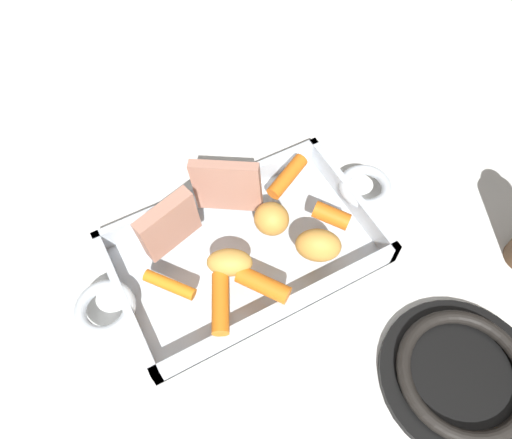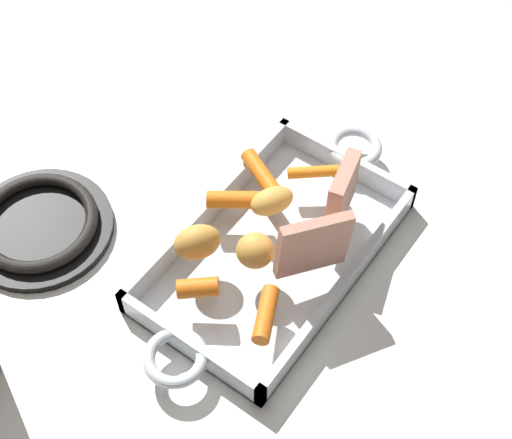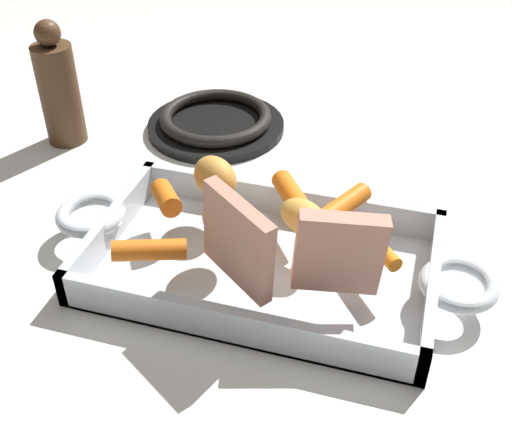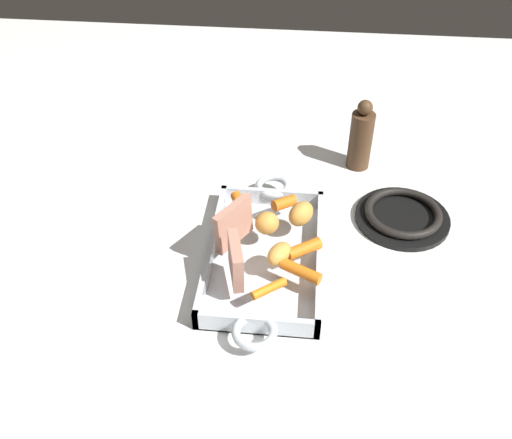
{
  "view_description": "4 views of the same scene",
  "coord_description": "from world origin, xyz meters",
  "px_view_note": "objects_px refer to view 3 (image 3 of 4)",
  "views": [
    {
      "loc": [
        0.13,
        0.28,
        0.57
      ],
      "look_at": [
        -0.02,
        -0.01,
        0.05
      ],
      "focal_mm": 35.1,
      "sensor_mm": 36.0,
      "label": 1
    },
    {
      "loc": [
        -0.41,
        -0.27,
        0.77
      ],
      "look_at": [
        0.0,
        0.03,
        0.05
      ],
      "focal_mm": 53.25,
      "sensor_mm": 36.0,
      "label": 2
    },
    {
      "loc": [
        0.13,
        -0.45,
        0.42
      ],
      "look_at": [
        -0.01,
        0.01,
        0.05
      ],
      "focal_mm": 44.75,
      "sensor_mm": 36.0,
      "label": 3
    },
    {
      "loc": [
        0.72,
        0.06,
        0.72
      ],
      "look_at": [
        -0.02,
        -0.02,
        0.08
      ],
      "focal_mm": 40.08,
      "sensor_mm": 36.0,
      "label": 4
    }
  ],
  "objects_px": {
    "stove_burner_rear": "(216,122)",
    "baby_carrot_southeast": "(149,250)",
    "baby_carrot_northwest": "(292,195)",
    "roast_slice_thin": "(238,241)",
    "potato_near_roast": "(304,217)",
    "baby_carrot_southwest": "(166,198)",
    "potato_golden_small": "(215,178)",
    "potato_whole": "(224,218)",
    "roasting_dish": "(262,260)",
    "roast_slice_thick": "(339,253)",
    "pepper_mill": "(59,90)",
    "baby_carrot_center_right": "(377,246)",
    "baby_carrot_short": "(343,206)"
  },
  "relations": [
    {
      "from": "baby_carrot_southeast",
      "to": "baby_carrot_center_right",
      "type": "relative_size",
      "value": 1.07
    },
    {
      "from": "potato_golden_small",
      "to": "pepper_mill",
      "type": "distance_m",
      "value": 0.27
    },
    {
      "from": "stove_burner_rear",
      "to": "pepper_mill",
      "type": "xyz_separation_m",
      "value": [
        -0.17,
        -0.08,
        0.06
      ]
    },
    {
      "from": "stove_burner_rear",
      "to": "potato_whole",
      "type": "bearing_deg",
      "value": -68.59
    },
    {
      "from": "baby_carrot_center_right",
      "to": "potato_near_roast",
      "type": "distance_m",
      "value": 0.07
    },
    {
      "from": "baby_carrot_southeast",
      "to": "roast_slice_thin",
      "type": "bearing_deg",
      "value": -1.41
    },
    {
      "from": "roast_slice_thick",
      "to": "potato_golden_small",
      "type": "distance_m",
      "value": 0.18
    },
    {
      "from": "baby_carrot_southwest",
      "to": "potato_whole",
      "type": "height_order",
      "value": "potato_whole"
    },
    {
      "from": "roasting_dish",
      "to": "roast_slice_thick",
      "type": "bearing_deg",
      "value": -27.5
    },
    {
      "from": "potato_golden_small",
      "to": "potato_whole",
      "type": "bearing_deg",
      "value": -63.62
    },
    {
      "from": "roasting_dish",
      "to": "baby_carrot_northwest",
      "type": "relative_size",
      "value": 6.88
    },
    {
      "from": "baby_carrot_southwest",
      "to": "potato_golden_small",
      "type": "xyz_separation_m",
      "value": [
        0.04,
        0.03,
        0.01
      ]
    },
    {
      "from": "roasting_dish",
      "to": "pepper_mill",
      "type": "xyz_separation_m",
      "value": [
        -0.31,
        0.17,
        0.06
      ]
    },
    {
      "from": "potato_whole",
      "to": "pepper_mill",
      "type": "bearing_deg",
      "value": 147.46
    },
    {
      "from": "baby_carrot_southwest",
      "to": "baby_carrot_short",
      "type": "xyz_separation_m",
      "value": [
        0.17,
        0.04,
        -0.0
      ]
    },
    {
      "from": "pepper_mill",
      "to": "baby_carrot_short",
      "type": "bearing_deg",
      "value": -16.24
    },
    {
      "from": "roasting_dish",
      "to": "potato_golden_small",
      "type": "relative_size",
      "value": 7.99
    },
    {
      "from": "potato_golden_small",
      "to": "roasting_dish",
      "type": "bearing_deg",
      "value": -41.32
    },
    {
      "from": "baby_carrot_southwest",
      "to": "baby_carrot_southeast",
      "type": "bearing_deg",
      "value": -77.83
    },
    {
      "from": "baby_carrot_northwest",
      "to": "roast_slice_thin",
      "type": "bearing_deg",
      "value": -97.95
    },
    {
      "from": "pepper_mill",
      "to": "potato_near_roast",
      "type": "bearing_deg",
      "value": -23.12
    },
    {
      "from": "roasting_dish",
      "to": "roast_slice_thick",
      "type": "height_order",
      "value": "roast_slice_thick"
    },
    {
      "from": "potato_golden_small",
      "to": "stove_burner_rear",
      "type": "bearing_deg",
      "value": 109.81
    },
    {
      "from": "baby_carrot_center_right",
      "to": "pepper_mill",
      "type": "relative_size",
      "value": 0.4
    },
    {
      "from": "potato_near_roast",
      "to": "stove_burner_rear",
      "type": "xyz_separation_m",
      "value": [
        -0.17,
        0.23,
        -0.04
      ]
    },
    {
      "from": "baby_carrot_southeast",
      "to": "potato_golden_small",
      "type": "xyz_separation_m",
      "value": [
        0.02,
        0.11,
        0.01
      ]
    },
    {
      "from": "roast_slice_thin",
      "to": "baby_carrot_center_right",
      "type": "xyz_separation_m",
      "value": [
        0.11,
        0.07,
        -0.03
      ]
    },
    {
      "from": "baby_carrot_center_right",
      "to": "stove_burner_rear",
      "type": "height_order",
      "value": "baby_carrot_center_right"
    },
    {
      "from": "baby_carrot_center_right",
      "to": "potato_golden_small",
      "type": "relative_size",
      "value": 1.15
    },
    {
      "from": "stove_burner_rear",
      "to": "baby_carrot_southeast",
      "type": "bearing_deg",
      "value": -81.47
    },
    {
      "from": "roasting_dish",
      "to": "baby_carrot_southwest",
      "type": "distance_m",
      "value": 0.12
    },
    {
      "from": "roast_slice_thick",
      "to": "baby_carrot_short",
      "type": "xyz_separation_m",
      "value": [
        -0.01,
        0.11,
        -0.03
      ]
    },
    {
      "from": "potato_near_roast",
      "to": "pepper_mill",
      "type": "relative_size",
      "value": 0.34
    },
    {
      "from": "baby_carrot_southeast",
      "to": "stove_burner_rear",
      "type": "xyz_separation_m",
      "value": [
        -0.05,
        0.31,
        -0.03
      ]
    },
    {
      "from": "baby_carrot_southeast",
      "to": "pepper_mill",
      "type": "relative_size",
      "value": 0.42
    },
    {
      "from": "baby_carrot_southwest",
      "to": "baby_carrot_northwest",
      "type": "height_order",
      "value": "baby_carrot_southwest"
    },
    {
      "from": "baby_carrot_southwest",
      "to": "potato_near_roast",
      "type": "height_order",
      "value": "potato_near_roast"
    },
    {
      "from": "potato_near_roast",
      "to": "potato_whole",
      "type": "xyz_separation_m",
      "value": [
        -0.07,
        -0.03,
        0.0
      ]
    },
    {
      "from": "baby_carrot_short",
      "to": "pepper_mill",
      "type": "height_order",
      "value": "pepper_mill"
    },
    {
      "from": "baby_carrot_southeast",
      "to": "stove_burner_rear",
      "type": "distance_m",
      "value": 0.31
    },
    {
      "from": "roast_slice_thick",
      "to": "potato_near_roast",
      "type": "distance_m",
      "value": 0.08
    },
    {
      "from": "baby_carrot_northwest",
      "to": "stove_burner_rear",
      "type": "xyz_separation_m",
      "value": [
        -0.15,
        0.19,
        -0.04
      ]
    },
    {
      "from": "potato_golden_small",
      "to": "pepper_mill",
      "type": "relative_size",
      "value": 0.34
    },
    {
      "from": "potato_near_roast",
      "to": "baby_carrot_southwest",
      "type": "bearing_deg",
      "value": -179.72
    },
    {
      "from": "baby_carrot_southeast",
      "to": "baby_carrot_northwest",
      "type": "xyz_separation_m",
      "value": [
        0.1,
        0.12,
        0.0
      ]
    },
    {
      "from": "roast_slice_thin",
      "to": "baby_carrot_southwest",
      "type": "relative_size",
      "value": 1.82
    },
    {
      "from": "roasting_dish",
      "to": "baby_carrot_center_right",
      "type": "bearing_deg",
      "value": 8.25
    },
    {
      "from": "baby_carrot_southwest",
      "to": "stove_burner_rear",
      "type": "relative_size",
      "value": 0.25
    },
    {
      "from": "baby_carrot_southwest",
      "to": "baby_carrot_northwest",
      "type": "distance_m",
      "value": 0.13
    },
    {
      "from": "roast_slice_thick",
      "to": "baby_carrot_short",
      "type": "relative_size",
      "value": 1.05
    }
  ]
}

